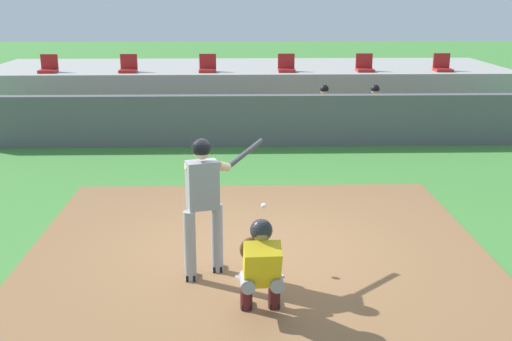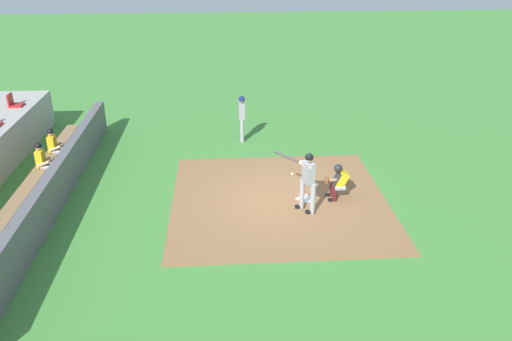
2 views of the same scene
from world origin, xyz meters
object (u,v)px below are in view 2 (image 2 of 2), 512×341
(dugout_player_1, at_px, (56,146))
(stadium_seat_5, at_px, (14,103))
(catcher_crouched, at_px, (337,180))
(home_plate, at_px, (306,198))
(on_deck_batter, at_px, (242,116))
(batter_at_plate, at_px, (307,178))
(dugout_player_0, at_px, (45,161))

(dugout_player_1, distance_m, stadium_seat_5, 3.16)
(catcher_crouched, height_order, dugout_player_1, dugout_player_1)
(home_plate, height_order, on_deck_batter, on_deck_batter)
(batter_at_plate, height_order, dugout_player_0, batter_at_plate)
(catcher_crouched, bearing_deg, dugout_player_1, 70.67)
(batter_at_plate, xyz_separation_m, on_deck_batter, (5.57, 1.60, -0.02))
(batter_at_plate, xyz_separation_m, catcher_crouched, (0.66, -1.02, -0.43))
(dugout_player_0, bearing_deg, dugout_player_1, 0.00)
(home_plate, relative_size, catcher_crouched, 0.26)
(catcher_crouched, bearing_deg, batter_at_plate, 123.02)
(on_deck_batter, height_order, stadium_seat_5, stadium_seat_5)
(on_deck_batter, relative_size, stadium_seat_5, 3.72)
(on_deck_batter, bearing_deg, dugout_player_0, 114.94)
(batter_at_plate, height_order, on_deck_batter, batter_at_plate)
(batter_at_plate, relative_size, catcher_crouched, 1.05)
(on_deck_batter, height_order, dugout_player_0, on_deck_batter)
(on_deck_batter, bearing_deg, catcher_crouched, -151.92)
(home_plate, relative_size, batter_at_plate, 0.24)
(home_plate, xyz_separation_m, on_deck_batter, (4.89, 1.70, 1.00))
(batter_at_plate, relative_size, stadium_seat_5, 3.76)
(catcher_crouched, xyz_separation_m, dugout_player_1, (3.18, 9.06, 0.07))
(on_deck_batter, xyz_separation_m, dugout_player_0, (-3.00, 6.44, -0.35))
(on_deck_batter, bearing_deg, batter_at_plate, -163.96)
(home_plate, height_order, dugout_player_1, dugout_player_1)
(home_plate, distance_m, catcher_crouched, 1.09)
(batter_at_plate, height_order, dugout_player_1, batter_at_plate)
(on_deck_batter, bearing_deg, dugout_player_1, 104.99)
(home_plate, height_order, dugout_player_0, dugout_player_0)
(dugout_player_0, relative_size, dugout_player_1, 1.00)
(on_deck_batter, xyz_separation_m, dugout_player_1, (-1.73, 6.44, -0.35))
(batter_at_plate, height_order, catcher_crouched, batter_at_plate)
(dugout_player_1, bearing_deg, home_plate, -111.21)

